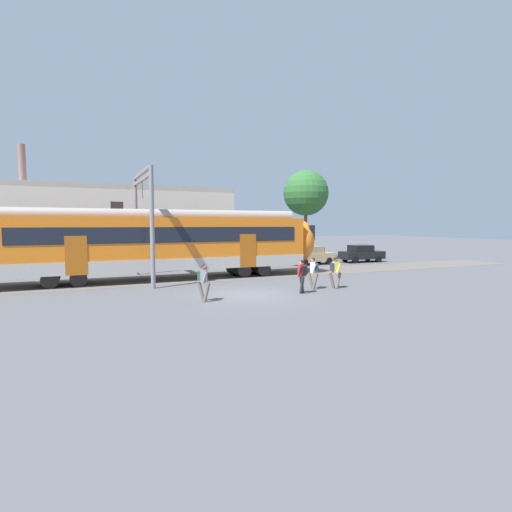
{
  "coord_description": "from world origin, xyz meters",
  "views": [
    {
      "loc": [
        -7.37,
        -17.64,
        3.41
      ],
      "look_at": [
        1.89,
        3.17,
        1.6
      ],
      "focal_mm": 28.0,
      "sensor_mm": 36.0,
      "label": 1
    }
  ],
  "objects_px": {
    "pedestrian_grey": "(203,279)",
    "pedestrian_yellow": "(335,270)",
    "commuter_train": "(2,246)",
    "parked_car_tan": "(311,255)",
    "parked_car_black": "(362,253)",
    "pedestrian_white": "(314,270)",
    "pedestrian_red": "(302,273)"
  },
  "relations": [
    {
      "from": "pedestrian_white",
      "to": "parked_car_black",
      "type": "xyz_separation_m",
      "value": [
        12.09,
        11.13,
        -0.21
      ]
    },
    {
      "from": "pedestrian_red",
      "to": "pedestrian_white",
      "type": "height_order",
      "value": "same"
    },
    {
      "from": "parked_car_tan",
      "to": "parked_car_black",
      "type": "relative_size",
      "value": 1.0
    },
    {
      "from": "pedestrian_grey",
      "to": "pedestrian_red",
      "type": "distance_m",
      "value": 5.08
    },
    {
      "from": "pedestrian_red",
      "to": "commuter_train",
      "type": "bearing_deg",
      "value": 150.68
    },
    {
      "from": "pedestrian_grey",
      "to": "parked_car_black",
      "type": "xyz_separation_m",
      "value": [
        18.39,
        12.11,
        -0.21
      ]
    },
    {
      "from": "pedestrian_white",
      "to": "pedestrian_yellow",
      "type": "height_order",
      "value": "same"
    },
    {
      "from": "pedestrian_white",
      "to": "parked_car_tan",
      "type": "height_order",
      "value": "pedestrian_white"
    },
    {
      "from": "pedestrian_grey",
      "to": "pedestrian_yellow",
      "type": "relative_size",
      "value": 1.0
    },
    {
      "from": "pedestrian_grey",
      "to": "commuter_train",
      "type": "bearing_deg",
      "value": 138.04
    },
    {
      "from": "pedestrian_grey",
      "to": "pedestrian_yellow",
      "type": "xyz_separation_m",
      "value": [
        7.46,
        0.7,
        0.0
      ]
    },
    {
      "from": "pedestrian_yellow",
      "to": "pedestrian_red",
      "type": "bearing_deg",
      "value": -165.3
    },
    {
      "from": "parked_car_tan",
      "to": "pedestrian_white",
      "type": "bearing_deg",
      "value": -121.42
    },
    {
      "from": "pedestrian_yellow",
      "to": "pedestrian_grey",
      "type": "bearing_deg",
      "value": -174.64
    },
    {
      "from": "pedestrian_red",
      "to": "parked_car_tan",
      "type": "distance_m",
      "value": 14.51
    },
    {
      "from": "pedestrian_yellow",
      "to": "parked_car_tan",
      "type": "relative_size",
      "value": 0.41
    },
    {
      "from": "pedestrian_red",
      "to": "parked_car_tan",
      "type": "height_order",
      "value": "pedestrian_red"
    },
    {
      "from": "pedestrian_white",
      "to": "pedestrian_grey",
      "type": "bearing_deg",
      "value": -171.2
    },
    {
      "from": "pedestrian_white",
      "to": "pedestrian_yellow",
      "type": "distance_m",
      "value": 1.19
    },
    {
      "from": "commuter_train",
      "to": "parked_car_tan",
      "type": "height_order",
      "value": "commuter_train"
    },
    {
      "from": "commuter_train",
      "to": "pedestrian_red",
      "type": "height_order",
      "value": "commuter_train"
    },
    {
      "from": "pedestrian_grey",
      "to": "pedestrian_white",
      "type": "height_order",
      "value": "same"
    },
    {
      "from": "pedestrian_yellow",
      "to": "parked_car_black",
      "type": "relative_size",
      "value": 0.41
    },
    {
      "from": "parked_car_tan",
      "to": "commuter_train",
      "type": "bearing_deg",
      "value": -168.73
    },
    {
      "from": "commuter_train",
      "to": "pedestrian_white",
      "type": "distance_m",
      "value": 16.51
    },
    {
      "from": "parked_car_black",
      "to": "pedestrian_grey",
      "type": "bearing_deg",
      "value": -146.64
    },
    {
      "from": "commuter_train",
      "to": "pedestrian_grey",
      "type": "relative_size",
      "value": 22.83
    },
    {
      "from": "pedestrian_red",
      "to": "parked_car_tan",
      "type": "xyz_separation_m",
      "value": [
        8.04,
        12.08,
        -0.21
      ]
    },
    {
      "from": "pedestrian_yellow",
      "to": "parked_car_tan",
      "type": "height_order",
      "value": "pedestrian_yellow"
    },
    {
      "from": "pedestrian_grey",
      "to": "parked_car_black",
      "type": "distance_m",
      "value": 22.02
    },
    {
      "from": "pedestrian_grey",
      "to": "pedestrian_yellow",
      "type": "bearing_deg",
      "value": 5.36
    },
    {
      "from": "commuter_train",
      "to": "parked_car_black",
      "type": "distance_m",
      "value": 27.45
    }
  ]
}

